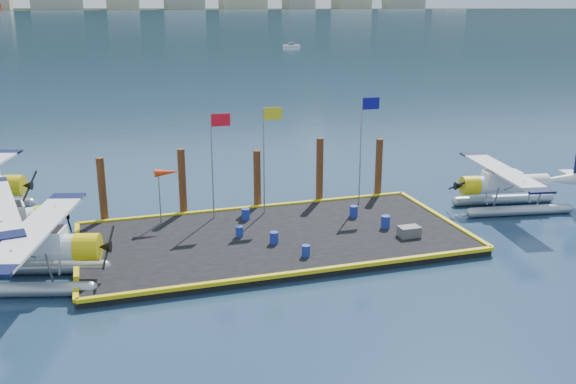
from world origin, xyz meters
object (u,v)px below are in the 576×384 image
drum_4 (354,211)px  piling_4 (379,170)px  drum_2 (385,222)px  crate (409,232)px  piling_1 (182,184)px  piling_3 (320,172)px  flagpole_red (215,150)px  piling_2 (257,181)px  seaplane_d (507,187)px  drum_5 (246,214)px  flagpole_blue (364,135)px  piling_0 (103,192)px  drum_0 (239,232)px  drum_1 (274,238)px  seaplane_a (29,252)px  windsock (167,174)px  drum_3 (306,251)px  flagpole_yellow (267,144)px

drum_4 → piling_4: size_ratio=0.16×
drum_2 → crate: bearing=-69.0°
piling_1 → piling_3: piling_3 is taller
drum_4 → flagpole_red: size_ratio=0.11×
piling_2 → seaplane_d: bearing=-16.2°
drum_5 → flagpole_blue: size_ratio=0.10×
seaplane_d → drum_5: seaplane_d is taller
piling_3 → piling_0: bearing=180.0°
drum_4 → flagpole_blue: flagpole_blue is taller
seaplane_d → crate: bearing=121.2°
flagpole_red → flagpole_blue: size_ratio=0.92×
drum_0 → piling_0: size_ratio=0.14×
drum_1 → drum_4: (5.54, 2.70, 0.02)m
piling_0 → flagpole_blue: bearing=-6.0°
drum_1 → seaplane_d: bearing=8.3°
drum_1 → piling_2: (0.81, 6.51, 1.19)m
seaplane_a → drum_0: 10.41m
seaplane_a → drum_4: 17.50m
drum_4 → flagpole_red: flagpole_red is taller
seaplane_a → piling_4: 21.66m
drum_5 → piling_1: bearing=142.0°
windsock → piling_2: size_ratio=0.82×
flagpole_red → flagpole_blue: (8.99, -0.00, 0.29)m
seaplane_d → flagpole_blue: (-8.43, 2.64, 3.20)m
drum_2 → flagpole_red: (-8.46, 4.44, 3.65)m
crate → flagpole_red: bearing=146.4°
drum_3 → flagpole_yellow: (0.01, 7.03, 3.82)m
crate → flagpole_yellow: bearing=135.2°
windsock → piling_1: (1.03, 1.60, -1.13)m
drum_2 → crate: drum_2 is taller
seaplane_a → drum_0: size_ratio=18.74×
drum_3 → flagpole_yellow: bearing=89.9°
flagpole_blue → piling_4: 3.61m
drum_2 → crate: (0.61, -1.59, -0.07)m
seaplane_a → flagpole_red: 11.49m
seaplane_d → drum_2: seaplane_d is taller
seaplane_a → drum_4: (17.14, 3.44, -0.88)m
seaplane_a → drum_5: seaplane_a is taller
crate → piling_3: bearing=106.6°
drum_4 → piling_4: piling_4 is taller
piling_0 → piling_4: (17.00, 0.00, 0.00)m
flagpole_blue → piling_4: (1.80, 1.60, -2.69)m
windsock → piling_2: 5.90m
drum_0 → piling_1: size_ratio=0.13×
drum_1 → flagpole_yellow: flagpole_yellow is taller
windsock → piling_4: piling_4 is taller
drum_1 → flagpole_blue: size_ratio=0.10×
drum_0 → piling_3: bearing=38.5°
flagpole_blue → piling_1: flagpole_blue is taller
flagpole_red → piling_1: 3.28m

